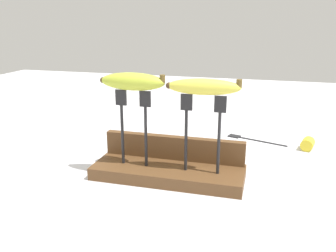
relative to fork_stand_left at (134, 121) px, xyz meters
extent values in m
plane|color=silver|center=(0.08, 0.01, -0.14)|extent=(3.00, 3.00, 0.00)
cube|color=brown|center=(0.08, 0.01, -0.12)|extent=(0.35, 0.13, 0.03)
cube|color=brown|center=(0.08, 0.06, -0.08)|extent=(0.35, 0.02, 0.06)
cylinder|color=black|center=(-0.03, 0.00, -0.04)|extent=(0.01, 0.01, 0.14)
cube|color=black|center=(-0.03, 0.00, 0.05)|extent=(0.03, 0.00, 0.04)
cylinder|color=black|center=(0.03, 0.00, -0.04)|extent=(0.01, 0.01, 0.14)
cube|color=black|center=(0.03, 0.00, 0.05)|extent=(0.03, 0.00, 0.04)
cylinder|color=black|center=(0.12, 0.00, -0.04)|extent=(0.01, 0.01, 0.14)
cube|color=black|center=(0.12, 0.00, 0.05)|extent=(0.03, 0.00, 0.04)
cylinder|color=black|center=(0.20, 0.00, -0.04)|extent=(0.01, 0.01, 0.14)
cube|color=black|center=(0.20, 0.00, 0.05)|extent=(0.03, 0.00, 0.04)
ellipsoid|color=#B2C138|center=(0.00, 0.00, 0.09)|extent=(0.15, 0.04, 0.04)
cylinder|color=brown|center=(0.07, 0.00, 0.10)|extent=(0.01, 0.01, 0.02)
sphere|color=#3F2D19|center=(-0.07, 0.00, 0.09)|extent=(0.01, 0.01, 0.01)
ellipsoid|color=#DBD147|center=(0.16, 0.00, 0.09)|extent=(0.16, 0.05, 0.04)
cylinder|color=brown|center=(0.23, 0.01, 0.10)|extent=(0.01, 0.01, 0.02)
sphere|color=#3F2D19|center=(0.09, -0.01, 0.09)|extent=(0.01, 0.01, 0.01)
cylinder|color=black|center=(0.29, 0.33, -0.13)|extent=(0.15, 0.05, 0.01)
cube|color=black|center=(0.20, 0.36, -0.13)|extent=(0.04, 0.04, 0.01)
cylinder|color=yellow|center=(0.42, 0.30, -0.12)|extent=(0.04, 0.05, 0.03)
cylinder|color=beige|center=(0.42, 0.32, -0.12)|extent=(0.03, 0.01, 0.03)
camera|label=1|loc=(0.29, -0.75, 0.23)|focal=38.78mm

